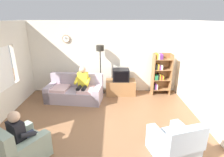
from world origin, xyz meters
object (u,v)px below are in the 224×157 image
at_px(bookshelf, 160,73).
at_px(person_on_couch, 82,83).
at_px(tv, 121,75).
at_px(couch, 75,92).
at_px(tv_stand, 121,87).
at_px(armchair_near_bookshelf, 174,145).
at_px(armchair_near_window, 20,148).
at_px(person_in_left_armchair, 22,133).
at_px(floor_lamp, 100,56).

height_order(bookshelf, person_on_couch, bookshelf).
bearing_deg(person_on_couch, tv, 24.59).
distance_m(couch, tv_stand, 1.72).
bearing_deg(armchair_near_bookshelf, armchair_near_window, -178.15).
xyz_separation_m(tv_stand, armchair_near_window, (-2.18, -3.34, 0.01)).
height_order(tv_stand, tv, tv).
relative_size(person_on_couch, person_in_left_armchair, 1.11).
height_order(tv, person_on_couch, person_on_couch).
xyz_separation_m(tv, floor_lamp, (-0.76, 0.12, 0.68)).
distance_m(bookshelf, person_on_couch, 2.90).
relative_size(couch, person_on_couch, 1.60).
bearing_deg(person_in_left_armchair, floor_lamp, 67.77).
height_order(tv_stand, bookshelf, bookshelf).
relative_size(armchair_near_bookshelf, person_on_couch, 0.86).
height_order(floor_lamp, armchair_near_window, floor_lamp).
distance_m(couch, armchair_near_bookshelf, 3.75).
bearing_deg(armchair_near_window, person_in_left_armchair, 56.85).
xyz_separation_m(floor_lamp, person_on_couch, (-0.58, -0.74, -0.75)).
relative_size(couch, armchair_near_window, 1.69).
bearing_deg(bookshelf, person_on_couch, -165.92).
height_order(couch, person_on_couch, person_on_couch).
bearing_deg(tv, bookshelf, 3.64).
xyz_separation_m(armchair_near_bookshelf, person_in_left_armchair, (-3.08, -0.03, 0.32)).
distance_m(floor_lamp, person_on_couch, 1.20).
relative_size(floor_lamp, armchair_near_bookshelf, 1.73).
distance_m(tv_stand, floor_lamp, 1.40).
distance_m(tv, bookshelf, 1.48).
height_order(tv_stand, person_on_couch, person_on_couch).
bearing_deg(floor_lamp, armchair_near_window, -112.49).
xyz_separation_m(couch, person_on_couch, (0.30, -0.11, 0.39)).
relative_size(bookshelf, armchair_near_window, 1.34).
bearing_deg(floor_lamp, couch, -144.64).
height_order(armchair_near_window, person_on_couch, person_on_couch).
bearing_deg(armchair_near_bookshelf, person_in_left_armchair, -179.51).
distance_m(bookshelf, person_in_left_armchair, 4.91).
bearing_deg(armchair_near_window, armchair_near_bookshelf, 1.85).
bearing_deg(person_on_couch, armchair_near_window, -107.31).
bearing_deg(floor_lamp, bookshelf, -0.76).
xyz_separation_m(couch, armchair_near_bookshelf, (2.59, -2.71, -0.02)).
bearing_deg(armchair_near_bookshelf, person_on_couch, 131.34).
distance_m(floor_lamp, person_in_left_armchair, 3.73).
relative_size(tv, floor_lamp, 0.32).
relative_size(tv_stand, armchair_near_bookshelf, 1.03).
bearing_deg(armchair_near_window, couch, 79.12).
relative_size(bookshelf, floor_lamp, 0.85).
height_order(tv_stand, person_in_left_armchair, person_in_left_armchair).
bearing_deg(tv, tv_stand, 90.00).
height_order(armchair_near_window, person_in_left_armchair, person_in_left_armchair).
xyz_separation_m(armchair_near_bookshelf, person_on_couch, (-2.29, 2.60, 0.41)).
bearing_deg(couch, armchair_near_bookshelf, -46.31).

